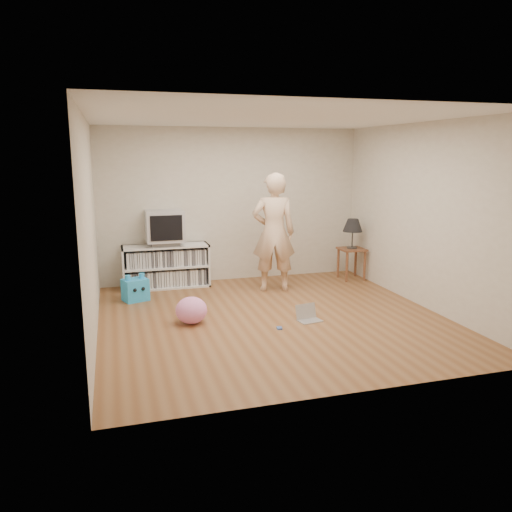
{
  "coord_description": "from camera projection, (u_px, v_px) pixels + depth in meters",
  "views": [
    {
      "loc": [
        -2.0,
        -6.07,
        2.16
      ],
      "look_at": [
        -0.11,
        0.4,
        0.78
      ],
      "focal_mm": 35.0,
      "sensor_mm": 36.0,
      "label": 1
    }
  ],
  "objects": [
    {
      "name": "ground",
      "position": [
        273.0,
        318.0,
        6.69
      ],
      "size": [
        4.5,
        4.5,
        0.0
      ],
      "primitive_type": "plane",
      "color": "brown",
      "rests_on": "ground"
    },
    {
      "name": "walls",
      "position": [
        273.0,
        222.0,
        6.43
      ],
      "size": [
        4.52,
        4.52,
        2.6
      ],
      "color": "beige",
      "rests_on": "ground"
    },
    {
      "name": "ceiling",
      "position": [
        274.0,
        118.0,
        6.17
      ],
      "size": [
        4.5,
        4.5,
        0.01
      ],
      "primitive_type": "cube",
      "color": "white",
      "rests_on": "walls"
    },
    {
      "name": "media_unit",
      "position": [
        166.0,
        266.0,
        8.21
      ],
      "size": [
        1.4,
        0.45,
        0.7
      ],
      "color": "white",
      "rests_on": "ground"
    },
    {
      "name": "dvd_deck",
      "position": [
        165.0,
        243.0,
        8.12
      ],
      "size": [
        0.45,
        0.35,
        0.07
      ],
      "primitive_type": "cube",
      "color": "gray",
      "rests_on": "media_unit"
    },
    {
      "name": "crt_tv",
      "position": [
        165.0,
        226.0,
        8.06
      ],
      "size": [
        0.6,
        0.53,
        0.5
      ],
      "color": "#B2B2B7",
      "rests_on": "dvd_deck"
    },
    {
      "name": "side_table",
      "position": [
        352.0,
        256.0,
        8.71
      ],
      "size": [
        0.42,
        0.42,
        0.55
      ],
      "color": "brown",
      "rests_on": "ground"
    },
    {
      "name": "table_lamp",
      "position": [
        353.0,
        226.0,
        8.6
      ],
      "size": [
        0.34,
        0.34,
        0.52
      ],
      "color": "#333333",
      "rests_on": "side_table"
    },
    {
      "name": "person",
      "position": [
        274.0,
        233.0,
        7.87
      ],
      "size": [
        0.76,
        0.58,
        1.88
      ],
      "primitive_type": "imported",
      "rotation": [
        0.0,
        0.0,
        2.93
      ],
      "color": "beige",
      "rests_on": "ground"
    },
    {
      "name": "laptop",
      "position": [
        308.0,
        316.0,
        6.59
      ],
      "size": [
        0.34,
        0.29,
        0.21
      ],
      "rotation": [
        0.0,
        0.0,
        0.17
      ],
      "color": "silver",
      "rests_on": "ground"
    },
    {
      "name": "playing_cards",
      "position": [
        279.0,
        328.0,
        6.27
      ],
      "size": [
        0.08,
        0.1,
        0.02
      ],
      "primitive_type": "cube",
      "rotation": [
        0.0,
        0.0,
        -0.18
      ],
      "color": "#405FAB",
      "rests_on": "ground"
    },
    {
      "name": "plush_blue",
      "position": [
        135.0,
        289.0,
        7.46
      ],
      "size": [
        0.42,
        0.38,
        0.4
      ],
      "rotation": [
        0.0,
        0.0,
        0.35
      ],
      "color": "#26A5FF",
      "rests_on": "ground"
    },
    {
      "name": "plush_pink",
      "position": [
        191.0,
        310.0,
        6.45
      ],
      "size": [
        0.46,
        0.46,
        0.35
      ],
      "primitive_type": "ellipsoid",
      "rotation": [
        0.0,
        0.0,
        -0.13
      ],
      "color": "#FF89D1",
      "rests_on": "ground"
    }
  ]
}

